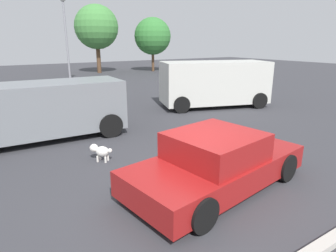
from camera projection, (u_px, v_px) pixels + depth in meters
name	position (u px, v px, depth m)	size (l,w,h in m)	color
ground_plane	(196.00, 186.00, 6.41)	(80.00, 80.00, 0.00)	#38383D
sedan_foreground	(216.00, 162.00, 6.25)	(4.46, 2.45, 1.26)	maroon
dog	(100.00, 151.00, 7.70)	(0.50, 0.51, 0.47)	white
van_white	(215.00, 83.00, 14.01)	(5.46, 3.54, 2.18)	silver
suv_dark	(44.00, 109.00, 9.28)	(5.04, 2.20, 1.85)	gray
light_post_near	(65.00, 25.00, 20.85)	(0.44, 0.44, 6.25)	gray
tree_back_center	(97.00, 27.00, 28.25)	(4.26, 4.26, 6.59)	brown
tree_back_right	(153.00, 36.00, 30.14)	(3.81, 3.81, 5.53)	brown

